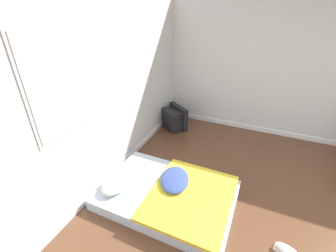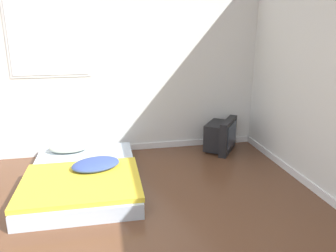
# 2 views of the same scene
# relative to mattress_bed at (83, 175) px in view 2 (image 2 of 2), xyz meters

# --- Properties ---
(wall_back) EXTENTS (8.03, 0.08, 2.60)m
(wall_back) POSITION_rel_mattress_bed_xyz_m (-0.27, 1.04, 1.18)
(wall_back) COLOR silver
(wall_back) RESTS_ON ground_plane
(mattress_bed) EXTENTS (1.26, 1.80, 0.30)m
(mattress_bed) POSITION_rel_mattress_bed_xyz_m (0.00, 0.00, 0.00)
(mattress_bed) COLOR silver
(mattress_bed) RESTS_ON ground_plane
(crt_tv) EXTENTS (0.60, 0.64, 0.48)m
(crt_tv) POSITION_rel_mattress_bed_xyz_m (1.96, 0.71, 0.12)
(crt_tv) COLOR black
(crt_tv) RESTS_ON ground_plane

